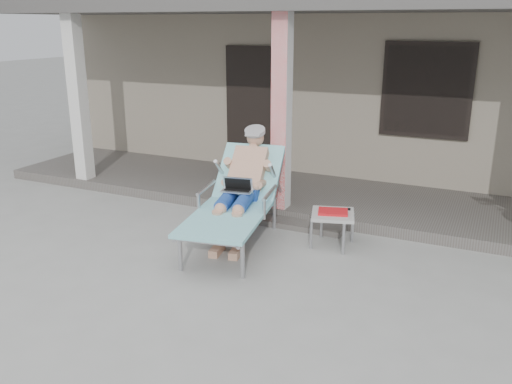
% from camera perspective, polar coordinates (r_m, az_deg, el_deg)
% --- Properties ---
extents(ground, '(60.00, 60.00, 0.00)m').
position_cam_1_polar(ground, '(5.90, -5.52, -9.08)').
color(ground, '#9E9E99').
rests_on(ground, ground).
extents(house, '(10.40, 5.40, 3.30)m').
position_cam_1_polar(house, '(11.40, 11.21, 12.28)').
color(house, gray).
rests_on(house, ground).
extents(porch_deck, '(10.00, 2.00, 0.15)m').
position_cam_1_polar(porch_deck, '(8.40, 4.76, -0.30)').
color(porch_deck, '#605B56').
rests_on(porch_deck, ground).
extents(porch_overhang, '(10.00, 2.30, 2.85)m').
position_cam_1_polar(porch_overhang, '(7.96, 5.13, 18.53)').
color(porch_overhang, silver).
rests_on(porch_overhang, porch_deck).
extents(porch_step, '(2.00, 0.30, 0.07)m').
position_cam_1_polar(porch_step, '(7.40, 1.67, -3.04)').
color(porch_step, '#605B56').
rests_on(porch_step, ground).
extents(lounger, '(1.16, 2.24, 1.41)m').
position_cam_1_polar(lounger, '(6.64, -1.82, 2.08)').
color(lounger, '#B7B7BC').
rests_on(lounger, ground).
extents(side_table, '(0.62, 0.62, 0.45)m').
position_cam_1_polar(side_table, '(6.63, 8.09, -2.52)').
color(side_table, '#B3B4AE').
rests_on(side_table, ground).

